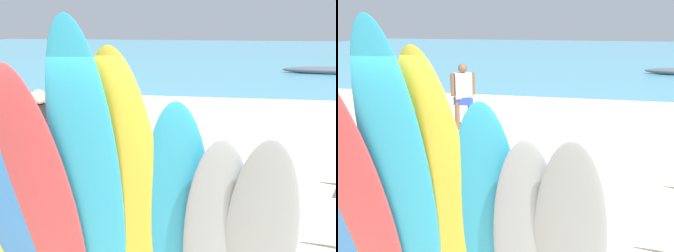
% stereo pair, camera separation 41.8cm
% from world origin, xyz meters
% --- Properties ---
extents(ground, '(60.00, 60.00, 0.00)m').
position_xyz_m(ground, '(0.00, 14.00, 0.00)').
color(ground, beige).
extents(ocean_water, '(60.00, 40.00, 0.02)m').
position_xyz_m(ocean_water, '(0.00, 31.16, 0.01)').
color(ocean_water, teal).
rests_on(ocean_water, ground).
extents(surfboard_rack, '(2.67, 0.07, 0.77)m').
position_xyz_m(surfboard_rack, '(0.00, 0.00, 0.59)').
color(surfboard_rack, brown).
rests_on(surfboard_rack, ground).
extents(surfboard_blue_1, '(0.61, 0.81, 2.22)m').
position_xyz_m(surfboard_blue_1, '(-0.79, -0.62, 1.11)').
color(surfboard_blue_1, '#337AD1').
rests_on(surfboard_blue_1, ground).
extents(surfboard_red_2, '(0.57, 0.89, 2.48)m').
position_xyz_m(surfboard_red_2, '(-0.49, -0.69, 1.24)').
color(surfboard_red_2, '#D13D42').
rests_on(surfboard_red_2, ground).
extents(surfboard_teal_3, '(0.60, 0.95, 2.77)m').
position_xyz_m(surfboard_teal_3, '(-0.14, -0.66, 1.39)').
color(surfboard_teal_3, '#289EC6').
rests_on(surfboard_teal_3, ground).
extents(surfboard_yellow_4, '(0.65, 0.80, 2.58)m').
position_xyz_m(surfboard_yellow_4, '(0.15, -0.57, 1.29)').
color(surfboard_yellow_4, yellow).
rests_on(surfboard_yellow_4, ground).
extents(surfboard_teal_5, '(0.57, 0.70, 2.21)m').
position_xyz_m(surfboard_teal_5, '(0.52, -0.53, 1.11)').
color(surfboard_teal_5, '#289EC6').
rests_on(surfboard_teal_5, ground).
extents(surfboard_grey_6, '(0.58, 0.70, 1.98)m').
position_xyz_m(surfboard_grey_6, '(0.82, -0.55, 0.99)').
color(surfboard_grey_6, '#999EA3').
rests_on(surfboard_grey_6, ground).
extents(surfboard_grey_7, '(0.55, 0.74, 2.01)m').
position_xyz_m(surfboard_grey_7, '(1.16, -0.57, 1.00)').
color(surfboard_grey_7, '#999EA3').
rests_on(surfboard_grey_7, ground).
extents(beachgoer_photographing, '(0.54, 0.41, 1.66)m').
position_xyz_m(beachgoer_photographing, '(-2.01, 6.28, 0.96)').
color(beachgoer_photographing, brown).
rests_on(beachgoer_photographing, ground).
extents(beachgoer_midbeach, '(0.57, 0.40, 1.69)m').
position_xyz_m(beachgoer_midbeach, '(-1.99, 2.34, 0.97)').
color(beachgoer_midbeach, beige).
rests_on(beachgoer_midbeach, ground).
extents(distant_boat, '(5.05, 1.32, 0.40)m').
position_xyz_m(distant_boat, '(5.95, 18.40, 0.18)').
color(distant_boat, '#4C515B').
rests_on(distant_boat, ground).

